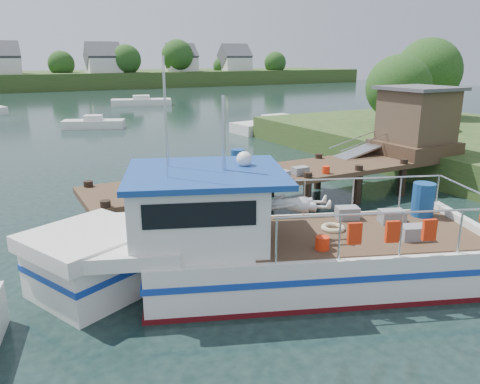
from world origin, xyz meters
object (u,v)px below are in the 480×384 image
dock (375,140)px  lobster_boat (256,246)px  moored_far (142,102)px  moored_b (94,123)px  moored_c (279,125)px

dock → lobster_boat: (-9.12, -5.38, -1.19)m
lobster_boat → moored_far: (11.23, 47.19, -0.60)m
dock → lobster_boat: 10.66m
moored_b → lobster_boat: bearing=-106.1°
moored_b → moored_c: bearing=-44.6°
moored_c → moored_far: bearing=103.1°
lobster_boat → moored_c: (15.05, 22.19, -0.59)m
moored_far → moored_c: (3.82, -25.00, 0.01)m
dock → moored_b: size_ratio=3.18×
lobster_boat → moored_c: bearing=76.8°
moored_b → moored_far: bearing=49.1°
moored_far → moored_b: (-9.17, -16.76, -0.04)m
lobster_boat → moored_b: bearing=107.1°
moored_c → moored_b: bearing=152.1°
moored_b → moored_c: size_ratio=0.65×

